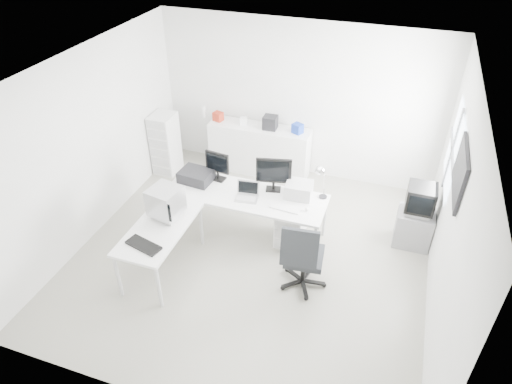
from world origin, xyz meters
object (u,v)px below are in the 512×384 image
(drawer_pedestal, at_px, (291,226))
(laptop, at_px, (247,192))
(lcd_monitor_large, at_px, (274,175))
(tv_cabinet, at_px, (413,228))
(office_chair, at_px, (305,253))
(filing_cabinet, at_px, (165,144))
(main_desk, at_px, (246,214))
(sideboard, at_px, (259,149))
(lcd_monitor_small, at_px, (217,166))
(crt_tv, at_px, (420,200))
(side_desk, at_px, (162,248))
(inkjet_printer, at_px, (196,176))
(laser_printer, at_px, (299,190))
(crt_monitor, at_px, (166,203))

(drawer_pedestal, distance_m, laptop, 0.88)
(lcd_monitor_large, height_order, tv_cabinet, lcd_monitor_large)
(lcd_monitor_large, relative_size, laptop, 1.50)
(office_chair, height_order, filing_cabinet, filing_cabinet)
(main_desk, height_order, office_chair, office_chair)
(office_chair, relative_size, sideboard, 0.61)
(lcd_monitor_small, height_order, laptop, lcd_monitor_small)
(laptop, distance_m, crt_tv, 2.51)
(laptop, bearing_deg, main_desk, 109.06)
(main_desk, relative_size, crt_tv, 4.80)
(main_desk, xyz_separation_m, side_desk, (-0.85, -1.10, 0.00))
(main_desk, bearing_deg, crt_tv, 13.80)
(inkjet_printer, bearing_deg, main_desk, -1.54)
(drawer_pedestal, relative_size, inkjet_printer, 1.23)
(lcd_monitor_small, bearing_deg, laser_printer, 6.13)
(main_desk, distance_m, filing_cabinet, 2.41)
(crt_tv, bearing_deg, side_desk, -152.75)
(lcd_monitor_large, xyz_separation_m, crt_monitor, (-1.20, -1.10, -0.04))
(main_desk, xyz_separation_m, laptop, (0.05, -0.10, 0.49))
(filing_cabinet, bearing_deg, office_chair, -32.92)
(side_desk, height_order, office_chair, office_chair)
(inkjet_printer, distance_m, laptop, 0.92)
(side_desk, relative_size, tv_cabinet, 2.42)
(main_desk, height_order, sideboard, sideboard)
(lcd_monitor_large, relative_size, filing_cabinet, 0.47)
(tv_cabinet, bearing_deg, drawer_pedestal, -162.52)
(side_desk, height_order, tv_cabinet, side_desk)
(main_desk, relative_size, side_desk, 1.71)
(tv_cabinet, xyz_separation_m, sideboard, (-2.85, 1.21, 0.17))
(office_chair, bearing_deg, drawer_pedestal, 110.10)
(tv_cabinet, distance_m, sideboard, 3.10)
(main_desk, xyz_separation_m, crt_tv, (2.46, 0.60, 0.43))
(office_chair, relative_size, filing_cabinet, 0.98)
(main_desk, distance_m, sideboard, 1.86)
(lcd_monitor_small, relative_size, crt_monitor, 1.05)
(laser_printer, bearing_deg, lcd_monitor_large, 172.05)
(sideboard, bearing_deg, tv_cabinet, -22.96)
(lcd_monitor_large, relative_size, crt_tv, 1.09)
(lcd_monitor_small, bearing_deg, tv_cabinet, 14.16)
(laser_printer, bearing_deg, drawer_pedestal, -110.05)
(main_desk, xyz_separation_m, sideboard, (-0.39, 1.81, 0.09))
(side_desk, height_order, crt_tv, crt_tv)
(drawer_pedestal, xyz_separation_m, sideboard, (-1.09, 1.76, 0.16))
(laptop, bearing_deg, inkjet_printer, 159.96)
(drawer_pedestal, distance_m, lcd_monitor_small, 1.44)
(office_chair, relative_size, crt_tv, 2.25)
(laptop, distance_m, filing_cabinet, 2.52)
(drawer_pedestal, xyz_separation_m, tv_cabinet, (1.76, 0.55, -0.01))
(inkjet_printer, xyz_separation_m, tv_cabinet, (3.31, 0.50, -0.55))
(lcd_monitor_small, xyz_separation_m, tv_cabinet, (3.01, 0.35, -0.71))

